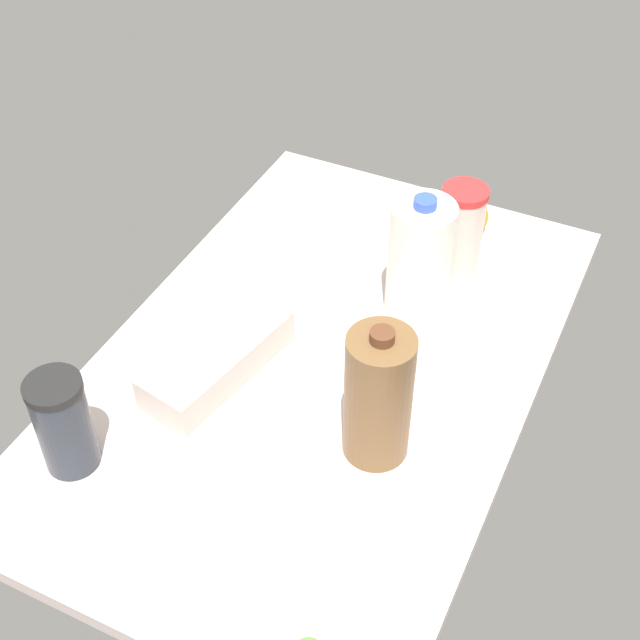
{
  "coord_description": "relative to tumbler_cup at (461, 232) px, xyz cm",
  "views": [
    {
      "loc": [
        103.05,
        49.5,
        119.59
      ],
      "look_at": [
        0.0,
        0.0,
        13.0
      ],
      "focal_mm": 50.0,
      "sensor_mm": 36.0,
      "label": 1
    }
  ],
  "objects": [
    {
      "name": "countertop",
      "position": [
        34.91,
        -13.9,
        -11.55
      ],
      "size": [
        120.0,
        76.0,
        3.0
      ],
      "primitive_type": "cube",
      "color": "beige",
      "rests_on": "ground"
    },
    {
      "name": "tumbler_cup",
      "position": [
        0.0,
        0.0,
        0.0
      ],
      "size": [
        8.98,
        8.98,
        20.02
      ],
      "color": "beige",
      "rests_on": "countertop"
    },
    {
      "name": "milk_jug",
      "position": [
        14.86,
        -3.09,
        2.36
      ],
      "size": [
        11.96,
        11.96,
        26.4
      ],
      "color": "white",
      "rests_on": "countertop"
    },
    {
      "name": "shaker_bottle",
      "position": [
        73.19,
        -40.34,
        -0.83
      ],
      "size": [
        9.14,
        9.14,
        18.37
      ],
      "color": "#293039",
      "rests_on": "countertop"
    },
    {
      "name": "chocolate_milk_jug",
      "position": [
        49.26,
        3.15,
        2.44
      ],
      "size": [
        10.94,
        10.94,
        26.55
      ],
      "color": "brown",
      "rests_on": "countertop"
    },
    {
      "name": "egg_carton",
      "position": [
        45.71,
        -29.0,
        -6.66
      ],
      "size": [
        31.59,
        16.87,
        6.79
      ],
      "primitive_type": "cube",
      "rotation": [
        0.0,
        0.0,
        -0.19
      ],
      "color": "beige",
      "rests_on": "countertop"
    },
    {
      "name": "orange_near_front",
      "position": [
        -13.9,
        -1.94,
        -6.19
      ],
      "size": [
        7.71,
        7.71,
        7.71
      ],
      "primitive_type": "sphere",
      "color": "orange",
      "rests_on": "countertop"
    }
  ]
}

